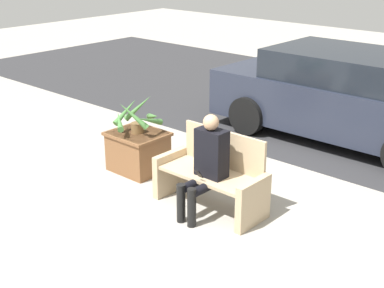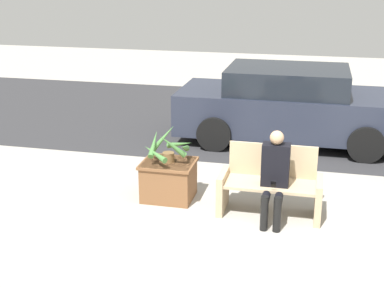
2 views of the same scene
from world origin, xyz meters
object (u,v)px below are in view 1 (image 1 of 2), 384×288
object	(u,v)px
potted_plant	(137,117)
parked_car	(347,96)
bench	(213,176)
planter_box	(138,150)
person_seated	(206,162)

from	to	relation	value
potted_plant	parked_car	world-z (taller)	parked_car
parked_car	bench	bearing A→B (deg)	-91.11
planter_box	potted_plant	size ratio (longest dim) A/B	1.03
person_seated	parked_car	bearing A→B (deg)	89.97
person_seated	parked_car	distance (m)	3.53
person_seated	parked_car	world-z (taller)	parked_car
bench	person_seated	xyz separation A→B (m)	(0.06, -0.20, 0.26)
potted_plant	parked_car	bearing A→B (deg)	63.75
bench	planter_box	bearing A→B (deg)	174.30
potted_plant	parked_car	size ratio (longest dim) A/B	0.17
person_seated	planter_box	world-z (taller)	person_seated
bench	planter_box	xyz separation A→B (m)	(-1.50, 0.15, -0.11)
person_seated	parked_car	xyz separation A→B (m)	(0.00, 3.53, 0.06)
bench	person_seated	bearing A→B (deg)	-72.31
planter_box	parked_car	xyz separation A→B (m)	(1.57, 3.18, 0.42)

